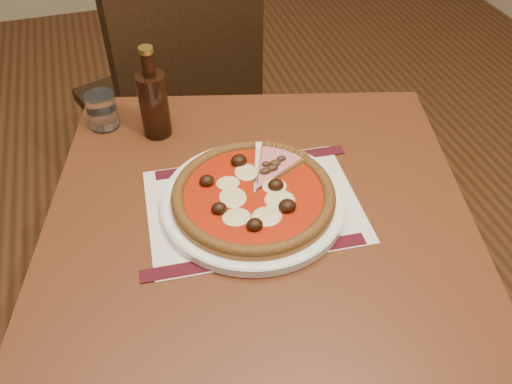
{
  "coord_description": "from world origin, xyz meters",
  "views": [
    {
      "loc": [
        0.1,
        -0.4,
        1.48
      ],
      "look_at": [
        0.31,
        0.31,
        0.78
      ],
      "focal_mm": 38.0,
      "sensor_mm": 36.0,
      "label": 1
    }
  ],
  "objects_px": {
    "water_glass": "(102,110)",
    "chair_far": "(177,93)",
    "table": "(259,246)",
    "plate": "(253,202)",
    "pizza": "(253,194)",
    "bottle": "(154,102)"
  },
  "relations": [
    {
      "from": "chair_far",
      "to": "pizza",
      "type": "xyz_separation_m",
      "value": [
        0.03,
        -0.74,
        0.23
      ]
    },
    {
      "from": "chair_far",
      "to": "plate",
      "type": "xyz_separation_m",
      "value": [
        0.03,
        -0.74,
        0.21
      ]
    },
    {
      "from": "table",
      "to": "plate",
      "type": "xyz_separation_m",
      "value": [
        -0.01,
        0.01,
        0.11
      ]
    },
    {
      "from": "plate",
      "to": "pizza",
      "type": "height_order",
      "value": "pizza"
    },
    {
      "from": "plate",
      "to": "water_glass",
      "type": "bearing_deg",
      "value": 125.27
    },
    {
      "from": "pizza",
      "to": "bottle",
      "type": "bearing_deg",
      "value": 115.41
    },
    {
      "from": "plate",
      "to": "bottle",
      "type": "relative_size",
      "value": 1.68
    },
    {
      "from": "plate",
      "to": "water_glass",
      "type": "relative_size",
      "value": 4.36
    },
    {
      "from": "water_glass",
      "to": "chair_far",
      "type": "bearing_deg",
      "value": 60.53
    },
    {
      "from": "table",
      "to": "chair_far",
      "type": "height_order",
      "value": "chair_far"
    },
    {
      "from": "water_glass",
      "to": "bottle",
      "type": "height_order",
      "value": "bottle"
    },
    {
      "from": "bottle",
      "to": "plate",
      "type": "bearing_deg",
      "value": -64.52
    },
    {
      "from": "water_glass",
      "to": "bottle",
      "type": "distance_m",
      "value": 0.13
    },
    {
      "from": "chair_far",
      "to": "water_glass",
      "type": "distance_m",
      "value": 0.51
    },
    {
      "from": "pizza",
      "to": "plate",
      "type": "bearing_deg",
      "value": 50.33
    },
    {
      "from": "chair_far",
      "to": "water_glass",
      "type": "relative_size",
      "value": 12.07
    },
    {
      "from": "chair_far",
      "to": "bottle",
      "type": "distance_m",
      "value": 0.54
    },
    {
      "from": "plate",
      "to": "water_glass",
      "type": "xyz_separation_m",
      "value": [
        -0.25,
        0.35,
        0.03
      ]
    },
    {
      "from": "chair_far",
      "to": "plate",
      "type": "bearing_deg",
      "value": 72.9
    },
    {
      "from": "table",
      "to": "chair_far",
      "type": "distance_m",
      "value": 0.76
    },
    {
      "from": "table",
      "to": "bottle",
      "type": "bearing_deg",
      "value": 115.45
    },
    {
      "from": "table",
      "to": "plate",
      "type": "height_order",
      "value": "plate"
    }
  ]
}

